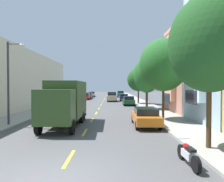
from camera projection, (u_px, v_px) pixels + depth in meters
name	position (u px, v px, depth m)	size (l,w,h in m)	color
ground_plane	(101.00, 104.00, 36.72)	(160.00, 160.00, 0.00)	#4C4C4F
sidewalk_left	(59.00, 104.00, 34.71)	(3.20, 120.00, 0.14)	#99968E
sidewalk_right	(143.00, 104.00, 34.74)	(3.20, 120.00, 0.14)	#99968E
lane_centerline_dashes	(100.00, 107.00, 31.23)	(0.14, 47.20, 0.01)	yellow
street_tree_nearest	(209.00, 44.00, 9.72)	(3.80, 3.80, 7.23)	#47331E
street_tree_second	(163.00, 65.00, 18.45)	(4.29, 4.29, 7.18)	#47331E
street_tree_third	(146.00, 75.00, 27.19)	(3.50, 3.50, 6.77)	#47331E
street_tree_farthest	(138.00, 80.00, 35.92)	(3.86, 3.86, 6.12)	#47331E
street_lamp	(10.00, 76.00, 15.70)	(1.35, 0.28, 6.30)	#38383D
delivery_box_truck	(65.00, 101.00, 16.06)	(2.44, 7.44, 3.46)	#2D471E
parked_hatchback_silver	(91.00, 94.00, 61.57)	(1.82, 4.03, 1.50)	#B2B5BA
parked_sedan_orange	(145.00, 116.00, 15.86)	(1.84, 4.52, 1.43)	orange
parked_wagon_red	(85.00, 96.00, 48.45)	(1.88, 4.72, 1.50)	#AD1E1E
parked_sedan_navy	(123.00, 97.00, 44.84)	(1.93, 4.55, 1.43)	navy
parked_wagon_charcoal	(88.00, 95.00, 54.11)	(1.95, 4.75, 1.50)	#333338
parked_hatchback_forest	(128.00, 101.00, 33.43)	(1.75, 4.01, 1.50)	#194C28
parked_pickup_teal	(120.00, 94.00, 60.20)	(2.14, 5.35, 1.73)	#195B60
moving_champagne_sedan	(111.00, 97.00, 42.61)	(1.95, 4.80, 1.93)	tan
parked_motorcycle	(188.00, 155.00, 7.98)	(0.62, 2.05, 0.90)	black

